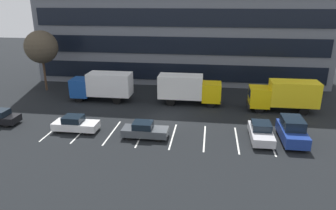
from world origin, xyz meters
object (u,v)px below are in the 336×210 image
at_px(box_truck_blue, 103,85).
at_px(sedan_white, 75,124).
at_px(box_truck_yellow_all, 285,94).
at_px(box_truck_yellow, 188,88).
at_px(suv_navy, 292,131).
at_px(sedan_silver, 261,132).
at_px(sedan_charcoal, 145,130).
at_px(bare_tree, 41,47).

relative_size(box_truck_blue, sedan_white, 1.78).
distance_m(box_truck_yellow_all, box_truck_yellow, 10.41).
relative_size(box_truck_yellow, suv_navy, 1.61).
xyz_separation_m(sedan_silver, sedan_charcoal, (-10.02, -0.89, -0.05)).
bearing_deg(box_truck_yellow, sedan_white, -136.30).
bearing_deg(sedan_silver, sedan_charcoal, -174.91).
bearing_deg(sedan_charcoal, sedan_silver, 5.09).
xyz_separation_m(box_truck_yellow, sedan_silver, (6.94, -8.82, -1.16)).
relative_size(box_truck_yellow, bare_tree, 0.93).
bearing_deg(box_truck_blue, box_truck_yellow, 1.12).
height_order(box_truck_blue, box_truck_yellow_all, box_truck_blue).
relative_size(box_truck_yellow_all, sedan_white, 1.77).
bearing_deg(box_truck_yellow_all, sedan_silver, -113.74).
relative_size(suv_navy, sedan_silver, 1.05).
bearing_deg(box_truck_blue, sedan_white, -87.12).
xyz_separation_m(box_truck_blue, sedan_silver, (17.06, -8.62, -1.18)).
distance_m(box_truck_blue, box_truck_yellow, 10.12).
bearing_deg(sedan_charcoal, bare_tree, 141.43).
bearing_deg(box_truck_blue, box_truck_yellow_all, -2.39).
relative_size(sedan_charcoal, bare_tree, 0.51).
bearing_deg(suv_navy, box_truck_yellow, 137.39).
height_order(sedan_charcoal, bare_tree, bare_tree).
relative_size(suv_navy, sedan_charcoal, 1.12).
bearing_deg(box_truck_blue, bare_tree, 160.16).
distance_m(box_truck_blue, bare_tree, 10.23).
height_order(box_truck_yellow_all, sedan_white, box_truck_yellow_all).
bearing_deg(sedan_white, suv_navy, 1.44).
bearing_deg(box_truck_yellow, box_truck_blue, -178.88).
distance_m(suv_navy, sedan_silver, 2.58).
xyz_separation_m(box_truck_yellow_all, suv_navy, (-0.85, -7.70, -0.90)).
xyz_separation_m(box_truck_yellow, sedan_white, (-9.66, -9.23, -1.20)).
relative_size(box_truck_yellow_all, bare_tree, 0.93).
bearing_deg(box_truck_yellow, bare_tree, 170.97).
bearing_deg(suv_navy, box_truck_blue, 156.45).
bearing_deg(bare_tree, box_truck_yellow_all, -7.90).
xyz_separation_m(suv_navy, bare_tree, (-28.57, 11.78, 4.71)).
relative_size(box_truck_blue, box_truck_yellow_all, 1.01).
height_order(box_truck_yellow, bare_tree, bare_tree).
relative_size(suv_navy, bare_tree, 0.58).
distance_m(suv_navy, sedan_charcoal, 12.62).
xyz_separation_m(sedan_white, bare_tree, (-9.40, 12.26, 5.00)).
xyz_separation_m(box_truck_yellow_all, sedan_white, (-20.02, -8.18, -1.19)).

